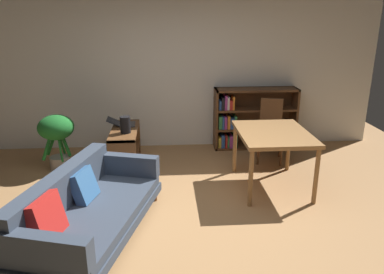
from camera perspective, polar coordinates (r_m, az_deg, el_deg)
The scene contains 10 objects.
ground_plane at distance 4.31m, azimuth -0.67°, elevation -13.00°, with size 8.16×8.16×0.00m, color #A87A4C.
back_wall_panel at distance 6.44m, azimuth -2.24°, elevation 10.35°, with size 6.80×0.10×2.70m, color silver.
fabric_couch at distance 4.09m, azimuth -15.83°, elevation -10.30°, with size 1.37×2.10×0.70m.
media_console at distance 5.74m, azimuth -10.02°, elevation -1.79°, with size 0.38×1.04×0.61m.
open_laptop at distance 5.84m, azimuth -10.44°, elevation 2.06°, with size 0.43×0.30×0.11m.
desk_speaker at distance 5.43m, azimuth -10.04°, elevation 1.84°, with size 0.15×0.15×0.24m.
potted_floor_plant at distance 5.86m, azimuth -19.80°, elevation 0.60°, with size 0.52×0.52×0.83m.
dining_table at distance 5.02m, azimuth 12.19°, elevation -0.13°, with size 0.90×1.15×0.77m.
dining_chair_near at distance 6.04m, azimuth 11.78°, elevation 1.42°, with size 0.47×0.50×0.96m.
bookshelf at distance 6.57m, azimuth 8.52°, elevation 2.74°, with size 1.40×0.36×1.03m.
Camera 1 is at (-0.22, -3.68, 2.24)m, focal length 35.30 mm.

